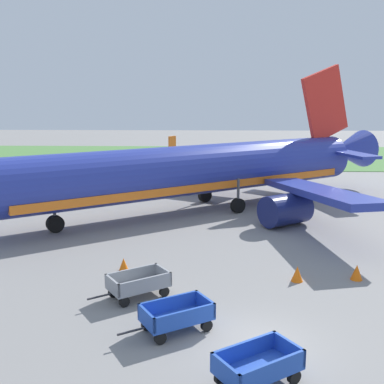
{
  "coord_description": "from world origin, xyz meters",
  "views": [
    {
      "loc": [
        -1.69,
        -14.76,
        8.38
      ],
      "look_at": [
        -2.68,
        12.76,
        2.8
      ],
      "focal_mm": 43.28,
      "sensor_mm": 36.0,
      "label": 1
    }
  ],
  "objects_px": {
    "traffic_cone_near_plane": "(297,274)",
    "traffic_cone_by_carts": "(357,272)",
    "baggage_cart_third_in_row": "(138,284)",
    "traffic_cone_mid_apron": "(124,264)",
    "baggage_cart_second_in_row": "(176,316)",
    "baggage_cart_nearest": "(258,366)",
    "airplane": "(205,170)"
  },
  "relations": [
    {
      "from": "baggage_cart_third_in_row",
      "to": "traffic_cone_mid_apron",
      "type": "xyz_separation_m",
      "value": [
        -1.21,
        3.11,
        -0.29
      ]
    },
    {
      "from": "baggage_cart_third_in_row",
      "to": "traffic_cone_mid_apron",
      "type": "bearing_deg",
      "value": 111.19
    },
    {
      "from": "baggage_cart_nearest",
      "to": "traffic_cone_by_carts",
      "type": "height_order",
      "value": "baggage_cart_nearest"
    },
    {
      "from": "baggage_cart_second_in_row",
      "to": "baggage_cart_third_in_row",
      "type": "xyz_separation_m",
      "value": [
        -1.84,
        2.9,
        0.0
      ]
    },
    {
      "from": "baggage_cart_second_in_row",
      "to": "traffic_cone_by_carts",
      "type": "bearing_deg",
      "value": 32.54
    },
    {
      "from": "baggage_cart_second_in_row",
      "to": "traffic_cone_mid_apron",
      "type": "xyz_separation_m",
      "value": [
        -3.04,
        6.02,
        -0.29
      ]
    },
    {
      "from": "baggage_cart_nearest",
      "to": "baggage_cart_third_in_row",
      "type": "distance_m",
      "value": 7.52
    },
    {
      "from": "baggage_cart_second_in_row",
      "to": "traffic_cone_by_carts",
      "type": "xyz_separation_m",
      "value": [
        8.14,
        5.19,
        -0.24
      ]
    },
    {
      "from": "baggage_cart_nearest",
      "to": "baggage_cart_second_in_row",
      "type": "relative_size",
      "value": 0.98
    },
    {
      "from": "traffic_cone_mid_apron",
      "to": "traffic_cone_by_carts",
      "type": "height_order",
      "value": "traffic_cone_by_carts"
    },
    {
      "from": "traffic_cone_near_plane",
      "to": "traffic_cone_by_carts",
      "type": "distance_m",
      "value": 2.85
    },
    {
      "from": "airplane",
      "to": "traffic_cone_by_carts",
      "type": "distance_m",
      "value": 15.84
    },
    {
      "from": "baggage_cart_nearest",
      "to": "traffic_cone_near_plane",
      "type": "bearing_deg",
      "value": 71.61
    },
    {
      "from": "airplane",
      "to": "baggage_cart_second_in_row",
      "type": "distance_m",
      "value": 19.2
    },
    {
      "from": "baggage_cart_second_in_row",
      "to": "traffic_cone_mid_apron",
      "type": "bearing_deg",
      "value": 116.83
    },
    {
      "from": "traffic_cone_mid_apron",
      "to": "baggage_cart_third_in_row",
      "type": "bearing_deg",
      "value": -68.81
    },
    {
      "from": "baggage_cart_third_in_row",
      "to": "traffic_cone_mid_apron",
      "type": "distance_m",
      "value": 3.35
    },
    {
      "from": "baggage_cart_second_in_row",
      "to": "baggage_cart_third_in_row",
      "type": "distance_m",
      "value": 3.43
    },
    {
      "from": "baggage_cart_third_in_row",
      "to": "traffic_cone_by_carts",
      "type": "xyz_separation_m",
      "value": [
        9.97,
        2.29,
        -0.24
      ]
    },
    {
      "from": "baggage_cart_third_in_row",
      "to": "traffic_cone_near_plane",
      "type": "bearing_deg",
      "value": 15.6
    },
    {
      "from": "baggage_cart_nearest",
      "to": "traffic_cone_near_plane",
      "type": "distance_m",
      "value": 8.47
    },
    {
      "from": "baggage_cart_third_in_row",
      "to": "traffic_cone_by_carts",
      "type": "relative_size",
      "value": 4.57
    },
    {
      "from": "baggage_cart_nearest",
      "to": "baggage_cart_second_in_row",
      "type": "bearing_deg",
      "value": 129.95
    },
    {
      "from": "traffic_cone_by_carts",
      "to": "baggage_cart_third_in_row",
      "type": "bearing_deg",
      "value": -167.06
    },
    {
      "from": "airplane",
      "to": "traffic_cone_mid_apron",
      "type": "height_order",
      "value": "airplane"
    },
    {
      "from": "airplane",
      "to": "traffic_cone_by_carts",
      "type": "bearing_deg",
      "value": -62.36
    },
    {
      "from": "baggage_cart_third_in_row",
      "to": "traffic_cone_near_plane",
      "type": "xyz_separation_m",
      "value": [
        7.14,
        1.99,
        -0.24
      ]
    },
    {
      "from": "traffic_cone_near_plane",
      "to": "traffic_cone_by_carts",
      "type": "relative_size",
      "value": 0.99
    },
    {
      "from": "baggage_cart_nearest",
      "to": "traffic_cone_by_carts",
      "type": "xyz_separation_m",
      "value": [
        5.51,
        8.34,
        -0.24
      ]
    },
    {
      "from": "traffic_cone_near_plane",
      "to": "traffic_cone_mid_apron",
      "type": "bearing_deg",
      "value": 172.36
    },
    {
      "from": "airplane",
      "to": "baggage_cart_second_in_row",
      "type": "xyz_separation_m",
      "value": [
        -0.9,
        -19.03,
        -2.45
      ]
    },
    {
      "from": "baggage_cart_third_in_row",
      "to": "traffic_cone_near_plane",
      "type": "height_order",
      "value": "baggage_cart_third_in_row"
    }
  ]
}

